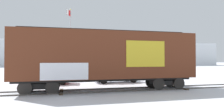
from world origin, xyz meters
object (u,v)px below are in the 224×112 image
Objects in this scene: flagpole at (70,36)px; parked_car_white at (116,75)px; freight_car at (107,56)px; parked_car_red at (48,75)px.

parked_car_white is (4.45, -4.51, -4.34)m from flagpole.
parked_car_red is at bearing 132.61° from freight_car.
parked_car_red is at bearing 178.94° from parked_car_white.
freight_car is 7.02m from parked_car_red.
flagpole is 1.77× the size of parked_car_white.
freight_car is at bearing -111.55° from parked_car_white.
parked_car_red reaches higher than parked_car_white.
freight_car is at bearing -47.39° from parked_car_red.
parked_car_red is at bearing -115.48° from flagpole.
parked_car_white is at bearing -1.06° from parked_car_red.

